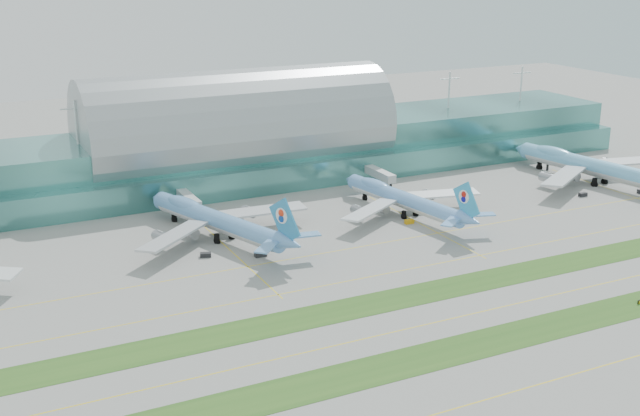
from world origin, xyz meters
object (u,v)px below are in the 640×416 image
terminal (237,144)px  airliner_b (215,219)px  airliner_d (591,165)px  airliner_c (403,198)px

terminal → airliner_b: 69.16m
terminal → airliner_d: 137.98m
airliner_b → airliner_d: size_ratio=0.88×
airliner_b → airliner_c: bearing=-23.8°
airliner_b → airliner_c: airliner_b is taller
airliner_b → airliner_d: (151.99, -3.37, 0.62)m
airliner_c → airliner_d: bearing=-7.8°
airliner_b → airliner_d: airliner_d is taller
terminal → airliner_b: (-30.47, -61.56, -8.03)m
terminal → airliner_c: (34.66, -67.11, -8.52)m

